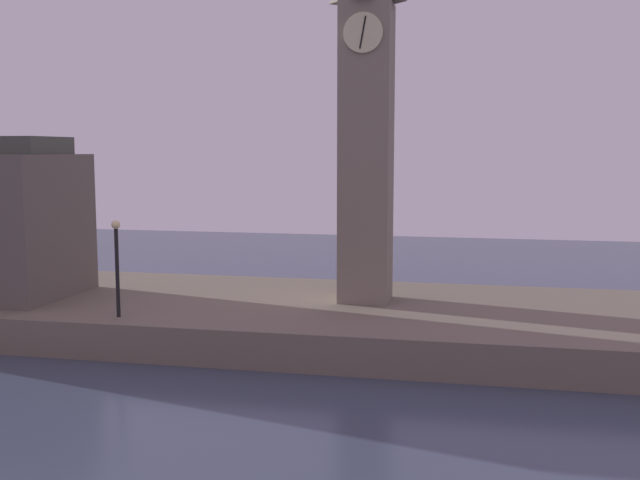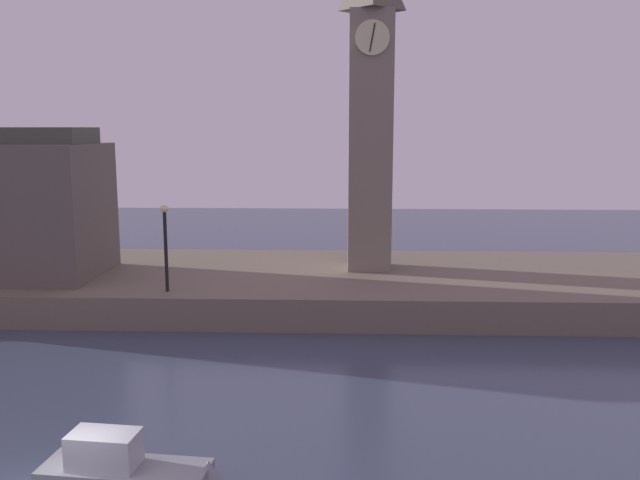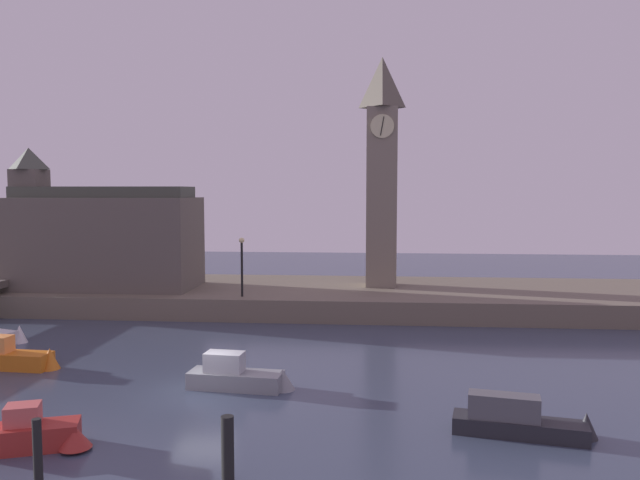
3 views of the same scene
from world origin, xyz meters
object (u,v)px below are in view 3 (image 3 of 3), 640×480
object	(u,v)px
streetlamp	(242,260)
boat_cruiser_grey	(244,377)
mooring_post_right	(228,449)
boat_dinghy_red	(40,434)
parliament_hall	(99,238)
mooring_post_left	(38,454)
boat_patrol_orange	(10,357)
clock_tower	(382,169)
boat_barge_dark	(528,422)

from	to	relation	value
streetlamp	boat_cruiser_grey	bearing A→B (deg)	-77.84
mooring_post_right	boat_dinghy_red	xyz separation A→B (m)	(-6.79, 1.80, -0.47)
parliament_hall	mooring_post_left	size ratio (longest dim) A/B	6.39
streetlamp	boat_patrol_orange	size ratio (longest dim) A/B	0.75
mooring_post_left	clock_tower	bearing A→B (deg)	70.82
boat_barge_dark	boat_cruiser_grey	distance (m)	11.85
mooring_post_right	boat_barge_dark	xyz separation A→B (m)	(9.72, 4.26, -0.49)
mooring_post_right	boat_patrol_orange	xyz separation A→B (m)	(-13.26, 10.70, -0.46)
mooring_post_right	boat_patrol_orange	distance (m)	17.05
mooring_post_left	boat_patrol_orange	xyz separation A→B (m)	(-7.92, 11.58, -0.50)
clock_tower	boat_barge_dark	bearing A→B (deg)	-78.88
streetlamp	mooring_post_left	distance (m)	24.21
clock_tower	boat_dinghy_red	bearing A→B (deg)	-113.59
streetlamp	mooring_post_right	world-z (taller)	streetlamp
boat_barge_dark	boat_cruiser_grey	bearing A→B (deg)	158.51
clock_tower	parliament_hall	bearing A→B (deg)	-173.50
parliament_hall	boat_patrol_orange	distance (m)	16.43
streetlamp	boat_dinghy_red	size ratio (longest dim) A/B	1.08
parliament_hall	boat_cruiser_grey	bearing A→B (deg)	-50.76
parliament_hall	boat_patrol_orange	xyz separation A→B (m)	(2.48, -15.57, -4.62)
parliament_hall	boat_barge_dark	bearing A→B (deg)	-40.85
clock_tower	mooring_post_right	world-z (taller)	clock_tower
clock_tower	streetlamp	world-z (taller)	clock_tower
streetlamp	boat_cruiser_grey	world-z (taller)	streetlamp
parliament_hall	streetlamp	size ratio (longest dim) A/B	3.37
boat_patrol_orange	parliament_hall	bearing A→B (deg)	99.07
boat_barge_dark	boat_dinghy_red	distance (m)	16.68
streetlamp	boat_patrol_orange	distance (m)	15.62
mooring_post_left	boat_dinghy_red	world-z (taller)	mooring_post_left
boat_dinghy_red	boat_cruiser_grey	distance (m)	8.73
mooring_post_left	boat_dinghy_red	size ratio (longest dim) A/B	0.57
mooring_post_right	boat_cruiser_grey	distance (m)	8.71
clock_tower	boat_patrol_orange	distance (m)	27.31
streetlamp	boat_patrol_orange	xyz separation A→B (m)	(-8.82, -12.43, -3.43)
boat_patrol_orange	mooring_post_right	bearing A→B (deg)	-38.89
boat_dinghy_red	boat_patrol_orange	world-z (taller)	boat_patrol_orange
mooring_post_left	boat_barge_dark	xyz separation A→B (m)	(15.06, 5.14, -0.53)
boat_barge_dark	boat_patrol_orange	xyz separation A→B (m)	(-22.98, 6.44, 0.03)
parliament_hall	streetlamp	world-z (taller)	parliament_hall
parliament_hall	mooring_post_right	size ratio (longest dim) A/B	6.67
clock_tower	mooring_post_left	distance (m)	32.56
mooring_post_left	boat_barge_dark	distance (m)	15.92
mooring_post_right	boat_cruiser_grey	xyz separation A→B (m)	(-1.31, 8.60, -0.48)
clock_tower	boat_patrol_orange	world-z (taller)	clock_tower
clock_tower	streetlamp	xyz separation A→B (m)	(-9.37, -5.50, -6.24)
boat_barge_dark	clock_tower	bearing A→B (deg)	101.12
streetlamp	boat_patrol_orange	bearing A→B (deg)	-125.36
streetlamp	mooring_post_right	xyz separation A→B (m)	(4.44, -23.13, -2.97)
parliament_hall	streetlamp	bearing A→B (deg)	-15.55
boat_dinghy_red	clock_tower	bearing A→B (deg)	66.41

